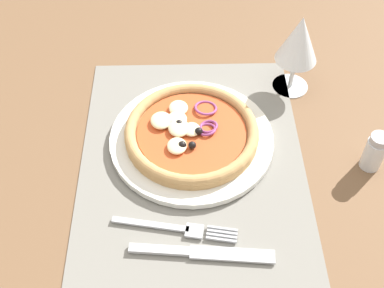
% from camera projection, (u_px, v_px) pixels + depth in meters
% --- Properties ---
extents(ground_plane, '(1.90, 1.40, 0.02)m').
position_uv_depth(ground_plane, '(192.00, 164.00, 0.81)').
color(ground_plane, brown).
extents(placemat, '(0.46, 0.35, 0.00)m').
position_uv_depth(placemat, '(192.00, 158.00, 0.80)').
color(placemat, slate).
rests_on(placemat, ground_plane).
extents(plate, '(0.27, 0.27, 0.01)m').
position_uv_depth(plate, '(193.00, 139.00, 0.82)').
color(plate, silver).
rests_on(plate, placemat).
extents(pizza, '(0.22, 0.22, 0.03)m').
position_uv_depth(pizza, '(193.00, 132.00, 0.81)').
color(pizza, tan).
rests_on(pizza, plate).
extents(fork, '(0.05, 0.18, 0.00)m').
position_uv_depth(fork, '(181.00, 229.00, 0.71)').
color(fork, '#B2B5BA').
rests_on(fork, placemat).
extents(knife, '(0.03, 0.20, 0.01)m').
position_uv_depth(knife, '(203.00, 253.00, 0.69)').
color(knife, '#B2B5BA').
rests_on(knife, placemat).
extents(wine_glass, '(0.07, 0.07, 0.15)m').
position_uv_depth(wine_glass, '(299.00, 41.00, 0.84)').
color(wine_glass, silver).
rests_on(wine_glass, ground_plane).
extents(pepper_shaker, '(0.03, 0.03, 0.07)m').
position_uv_depth(pepper_shaker, '(375.00, 152.00, 0.77)').
color(pepper_shaker, silver).
rests_on(pepper_shaker, ground_plane).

